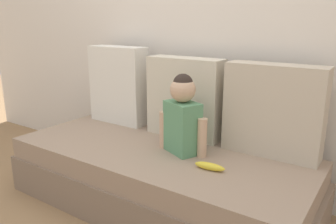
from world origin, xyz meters
TOP-DOWN VIEW (x-y plane):
  - ground_plane at (0.00, 0.00)m, footprint 12.00×12.00m
  - back_wall at (0.00, 0.54)m, footprint 5.13×0.10m
  - couch at (0.00, 0.00)m, footprint 1.93×0.82m
  - throw_pillow_left at (-0.60, 0.31)m, footprint 0.47×0.16m
  - throw_pillow_center at (0.00, 0.31)m, footprint 0.53×0.16m
  - throw_pillow_right at (0.60, 0.31)m, footprint 0.56×0.16m
  - toddler at (0.15, 0.05)m, footprint 0.33×0.22m
  - banana at (0.40, -0.09)m, footprint 0.17×0.06m

SIDE VIEW (x-z plane):
  - ground_plane at x=0.00m, z-range 0.00..0.00m
  - couch at x=0.00m, z-range 0.00..0.38m
  - banana at x=0.40m, z-range 0.38..0.42m
  - toddler at x=0.15m, z-range 0.37..0.85m
  - throw_pillow_right at x=0.60m, z-range 0.38..0.92m
  - throw_pillow_center at x=0.00m, z-range 0.38..0.92m
  - throw_pillow_left at x=-0.60m, z-range 0.38..0.97m
  - back_wall at x=0.00m, z-range 0.00..2.39m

